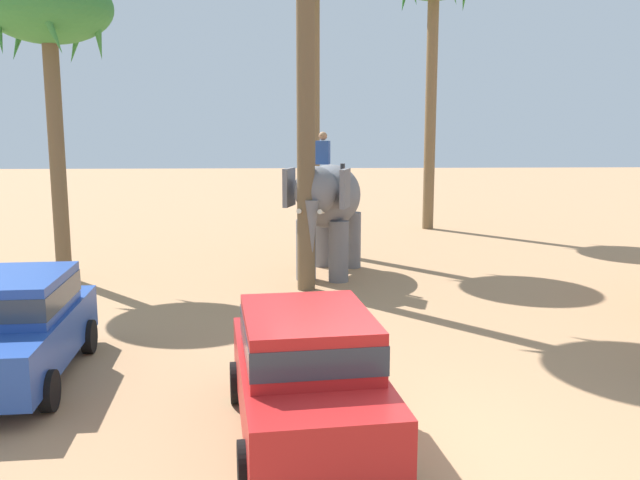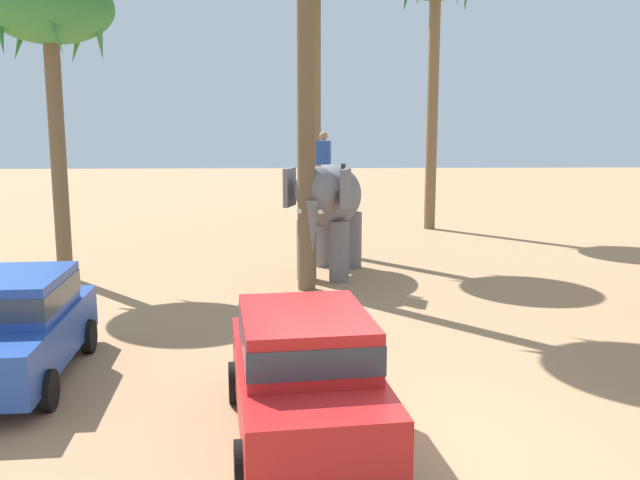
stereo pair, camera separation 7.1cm
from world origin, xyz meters
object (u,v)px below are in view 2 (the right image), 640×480
at_px(car_sedan_foreground, 304,369).
at_px(palm_tree_near_hut, 49,16).
at_px(car_parked_far_side, 13,323).
at_px(elephant_with_mahout, 329,203).

xyz_separation_m(car_sedan_foreground, palm_tree_near_hut, (-6.20, 9.64, 5.82)).
relative_size(car_parked_far_side, palm_tree_near_hut, 0.53).
bearing_deg(car_sedan_foreground, palm_tree_near_hut, 122.73).
xyz_separation_m(car_parked_far_side, palm_tree_near_hut, (-1.64, 7.40, 5.82)).
bearing_deg(palm_tree_near_hut, car_sedan_foreground, -57.27).
bearing_deg(car_parked_far_side, palm_tree_near_hut, 102.49).
bearing_deg(palm_tree_near_hut, elephant_with_mahout, 1.40).
distance_m(car_sedan_foreground, elephant_with_mahout, 9.91).
relative_size(car_sedan_foreground, car_parked_far_side, 1.02).
xyz_separation_m(elephant_with_mahout, palm_tree_near_hut, (-7.04, -0.17, 4.75)).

